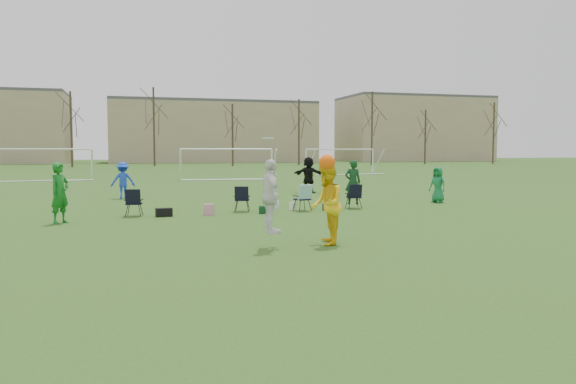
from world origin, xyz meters
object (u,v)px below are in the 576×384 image
object	(u,v)px
fielder_blue	(123,180)
goal_right	(340,154)
center_contest	(308,201)
fielder_black	(309,175)
goal_mid	(227,155)
goal_left	(41,155)
fielder_green_far	(438,185)
fielder_green_near	(60,193)

from	to	relation	value
fielder_blue	goal_right	xyz separation A→B (m)	(19.82, 22.52, 1.05)
center_contest	goal_right	world-z (taller)	center_contest
goal_right	fielder_blue	bearing A→B (deg)	-139.34
fielder_black	goal_mid	distance (m)	15.62
goal_left	goal_right	distance (m)	26.31
center_contest	goal_left	distance (m)	35.30
fielder_blue	goal_mid	size ratio (longest dim) A/B	0.24
fielder_blue	fielder_green_far	bearing A→B (deg)	149.79
goal_mid	fielder_blue	bearing A→B (deg)	-111.32
fielder_green_far	goal_left	size ratio (longest dim) A/B	0.21
fielder_green_far	fielder_black	world-z (taller)	fielder_black
goal_right	fielder_green_far	bearing A→B (deg)	-110.51
fielder_green_near	fielder_black	bearing A→B (deg)	-11.67
goal_mid	goal_right	world-z (taller)	same
fielder_green_near	fielder_blue	xyz separation A→B (m)	(1.81, 9.00, -0.09)
fielder_green_near	goal_right	size ratio (longest dim) A/B	0.26
fielder_green_far	fielder_blue	bearing A→B (deg)	-140.93
fielder_black	goal_mid	size ratio (longest dim) A/B	0.26
fielder_green_far	goal_left	world-z (taller)	goal_left
goal_left	goal_right	world-z (taller)	same
fielder_blue	goal_mid	distance (m)	18.31
fielder_green_far	goal_right	world-z (taller)	goal_right
fielder_green_near	center_contest	distance (m)	8.79
center_contest	goal_mid	xyz separation A→B (m)	(3.33, 31.64, 0.82)
fielder_blue	fielder_black	world-z (taller)	fielder_black
fielder_green_far	goal_right	distance (m)	29.12
fielder_green_near	goal_left	bearing A→B (deg)	46.29
goal_left	goal_mid	world-z (taller)	same
goal_left	fielder_green_far	bearing A→B (deg)	-56.09
center_contest	goal_left	bearing A→B (deg)	107.61
fielder_black	goal_right	size ratio (longest dim) A/B	0.27
fielder_green_near	goal_right	world-z (taller)	goal_right
fielder_green_near	center_contest	bearing A→B (deg)	-96.87
fielder_green_near	goal_right	bearing A→B (deg)	2.80
fielder_green_far	goal_right	bearing A→B (deg)	140.07
center_contest	goal_mid	distance (m)	31.82
center_contest	fielder_black	bearing A→B (deg)	72.09
fielder_green_far	center_contest	xyz separation A→B (m)	(-9.02, -9.23, 0.32)
fielder_black	goal_mid	xyz separation A→B (m)	(-1.90, 15.48, 0.94)
fielder_green_near	goal_mid	distance (m)	27.29
goal_right	fielder_green_near	bearing A→B (deg)	-132.46
fielder_green_near	goal_left	distance (m)	27.88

